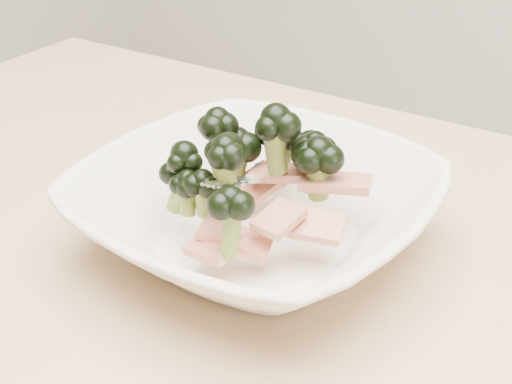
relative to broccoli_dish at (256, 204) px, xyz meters
The scene contains 1 object.
broccoli_dish is the anchor object (origin of this frame).
Camera 1 is at (0.18, -0.33, 1.07)m, focal length 50.00 mm.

